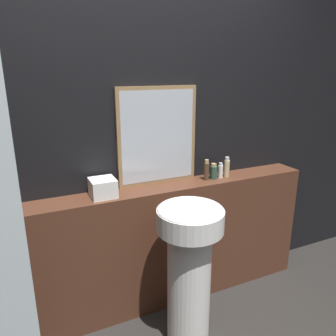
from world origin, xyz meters
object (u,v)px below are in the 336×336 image
shampoo_bottle (206,171)px  lotion_bottle (220,171)px  pedestal_sink (189,268)px  mirror (157,136)px  towel_stack (103,188)px  body_wash_bottle (227,168)px  conditioner_bottle (214,172)px

shampoo_bottle → lotion_bottle: shampoo_bottle is taller
pedestal_sink → lotion_bottle: size_ratio=8.07×
mirror → shampoo_bottle: (0.35, -0.10, -0.27)m
towel_stack → body_wash_bottle: (0.96, -0.00, 0.01)m
towel_stack → shampoo_bottle: size_ratio=1.04×
mirror → conditioner_bottle: bearing=-12.9°
body_wash_bottle → mirror: bearing=169.9°
mirror → lotion_bottle: size_ratio=5.84×
towel_stack → body_wash_bottle: body_wash_bottle is taller
body_wash_bottle → towel_stack: bearing=180.0°
pedestal_sink → shampoo_bottle: 0.73m
shampoo_bottle → lotion_bottle: size_ratio=1.34×
mirror → lotion_bottle: 0.56m
mirror → lotion_bottle: bearing=-11.3°
mirror → body_wash_bottle: (0.53, -0.10, -0.27)m
conditioner_bottle → body_wash_bottle: body_wash_bottle is taller
shampoo_bottle → mirror: bearing=164.9°
mirror → body_wash_bottle: mirror is taller
towel_stack → shampoo_bottle: bearing=0.0°
towel_stack → shampoo_bottle: shampoo_bottle is taller
mirror → conditioner_bottle: size_ratio=5.75×
shampoo_bottle → pedestal_sink: bearing=-130.6°
pedestal_sink → conditioner_bottle: bearing=44.9°
lotion_bottle → body_wash_bottle: body_wash_bottle is taller
pedestal_sink → lotion_bottle: bearing=41.1°
lotion_bottle → body_wash_bottle: 0.06m
pedestal_sink → mirror: (0.02, 0.52, 0.73)m
body_wash_bottle → lotion_bottle: bearing=180.0°
pedestal_sink → body_wash_bottle: body_wash_bottle is taller
mirror → conditioner_bottle: 0.51m
conditioner_bottle → lotion_bottle: (0.06, 0.00, -0.00)m
mirror → conditioner_bottle: (0.41, -0.10, -0.29)m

